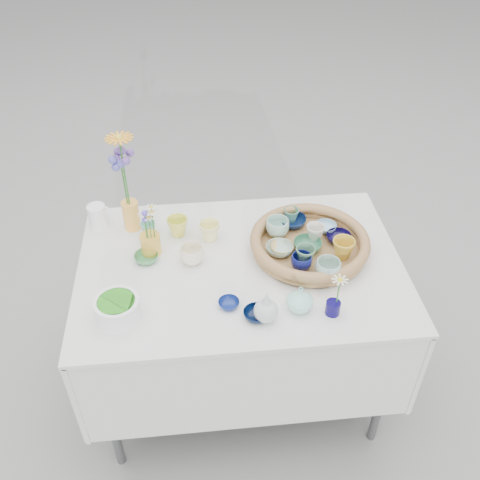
{
  "coord_description": "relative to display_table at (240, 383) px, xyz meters",
  "views": [
    {
      "loc": [
        -0.16,
        -1.54,
        2.16
      ],
      "look_at": [
        0.0,
        0.02,
        0.87
      ],
      "focal_mm": 40.0,
      "sensor_mm": 36.0,
      "label": 1
    }
  ],
  "objects": [
    {
      "name": "tray_ceramic_6",
      "position": [
        0.17,
        0.14,
        0.82
      ],
      "size": [
        0.1,
        0.1,
        0.08
      ],
      "primitive_type": "imported",
      "rotation": [
        0.0,
        0.0,
        -0.02
      ],
      "color": "#A0CCBA",
      "rests_on": "wicker_tray"
    },
    {
      "name": "tray_ceramic_7",
      "position": [
        0.31,
        0.1,
        0.82
      ],
      "size": [
        0.08,
        0.08,
        0.07
      ],
      "primitive_type": "imported",
      "rotation": [
        0.0,
        0.0,
        0.09
      ],
      "color": "silver",
      "rests_on": "wicker_tray"
    },
    {
      "name": "bud_vase_paleblue",
      "position": [
        0.06,
        -0.29,
        0.83
      ],
      "size": [
        0.09,
        0.09,
        0.13
      ],
      "primitive_type": null,
      "rotation": [
        0.0,
        0.0,
        -0.11
      ],
      "color": "silver",
      "rests_on": "display_table"
    },
    {
      "name": "loose_ceramic_2",
      "position": [
        -0.36,
        0.06,
        0.78
      ],
      "size": [
        0.12,
        0.12,
        0.03
      ],
      "primitive_type": "imported",
      "rotation": [
        0.0,
        0.0,
        -0.4
      ],
      "color": "#438F54",
      "rests_on": "display_table"
    },
    {
      "name": "tray_ceramic_2",
      "position": [
        0.4,
        -0.02,
        0.82
      ],
      "size": [
        0.11,
        0.11,
        0.08
      ],
      "primitive_type": "imported",
      "rotation": [
        0.0,
        0.0,
        0.25
      ],
      "color": "gold",
      "rests_on": "wicker_tray"
    },
    {
      "name": "hydrangea",
      "position": [
        -0.43,
        0.27,
        1.0
      ],
      "size": [
        0.1,
        0.1,
        0.29
      ],
      "primitive_type": null,
      "rotation": [
        0.0,
        0.0,
        -0.17
      ],
      "color": "#6D49A5",
      "rests_on": "tall_vase_yellow"
    },
    {
      "name": "white_pitcher",
      "position": [
        -0.57,
        0.3,
        0.82
      ],
      "size": [
        0.12,
        0.09,
        0.1
      ],
      "primitive_type": null,
      "rotation": [
        0.0,
        0.0,
        0.17
      ],
      "color": "white",
      "rests_on": "display_table"
    },
    {
      "name": "daisy_cup",
      "position": [
        -0.35,
        0.11,
        0.81
      ],
      "size": [
        0.1,
        0.1,
        0.09
      ],
      "primitive_type": "cylinder",
      "rotation": [
        0.0,
        0.0,
        0.32
      ],
      "color": "gold",
      "rests_on": "display_table"
    },
    {
      "name": "loose_ceramic_1",
      "position": [
        -0.11,
        0.17,
        0.81
      ],
      "size": [
        0.11,
        0.11,
        0.08
      ],
      "primitive_type": "imported",
      "rotation": [
        0.0,
        0.0,
        -0.33
      ],
      "color": "#FFF896",
      "rests_on": "display_table"
    },
    {
      "name": "bud_vase_cobalt",
      "position": [
        0.29,
        -0.29,
        0.79
      ],
      "size": [
        0.06,
        0.06,
        0.05
      ],
      "primitive_type": "cylinder",
      "rotation": [
        0.0,
        0.0,
        0.16
      ],
      "color": "#0A0445",
      "rests_on": "display_table"
    },
    {
      "name": "loose_ceramic_5",
      "position": [
        -0.36,
        0.22,
        0.79
      ],
      "size": [
        0.08,
        0.08,
        0.06
      ],
      "primitive_type": "imported",
      "rotation": [
        0.0,
        0.0,
        0.27
      ],
      "color": "#7EC9B4",
      "rests_on": "display_table"
    },
    {
      "name": "tray_ceramic_4",
      "position": [
        0.24,
        -0.04,
        0.82
      ],
      "size": [
        0.08,
        0.08,
        0.07
      ],
      "primitive_type": "imported",
      "rotation": [
        0.0,
        0.0,
        -0.11
      ],
      "color": "#558760",
      "rests_on": "wicker_tray"
    },
    {
      "name": "tray_ceramic_3",
      "position": [
        0.27,
        0.04,
        0.8
      ],
      "size": [
        0.14,
        0.14,
        0.04
      ],
      "primitive_type": "imported",
      "rotation": [
        0.0,
        0.0,
        0.25
      ],
      "color": "#367854",
      "rests_on": "wicker_tray"
    },
    {
      "name": "single_daisy",
      "position": [
        0.31,
        -0.28,
        0.87
      ],
      "size": [
        0.07,
        0.07,
        0.12
      ],
      "primitive_type": null,
      "rotation": [
        0.0,
        0.0,
        -0.08
      ],
      "color": "silver",
      "rests_on": "bud_vase_cobalt"
    },
    {
      "name": "tray_ceramic_12",
      "position": [
        0.24,
        0.23,
        0.81
      ],
      "size": [
        0.07,
        0.07,
        0.06
      ],
      "primitive_type": "imported",
      "rotation": [
        0.0,
        0.0,
        -0.08
      ],
      "color": "#468169",
      "rests_on": "wicker_tray"
    },
    {
      "name": "bud_vase_seafoam",
      "position": [
        0.18,
        -0.26,
        0.82
      ],
      "size": [
        0.12,
        0.12,
        0.1
      ],
      "primitive_type": "imported",
      "rotation": [
        0.0,
        0.0,
        0.3
      ],
      "color": "#A3E9D8",
      "rests_on": "display_table"
    },
    {
      "name": "wicker_tray",
      "position": [
        0.28,
        0.05,
        0.8
      ],
      "size": [
        0.47,
        0.47,
        0.08
      ],
      "primitive_type": null,
      "color": "brown",
      "rests_on": "display_table"
    },
    {
      "name": "tray_ceramic_9",
      "position": [
        0.22,
        -0.07,
        0.81
      ],
      "size": [
        0.1,
        0.1,
        0.06
      ],
      "primitive_type": "imported",
      "rotation": [
        0.0,
        0.0,
        -0.33
      ],
      "color": "navy",
      "rests_on": "wicker_tray"
    },
    {
      "name": "loose_ceramic_4",
      "position": [
        -0.06,
        -0.22,
        0.78
      ],
      "size": [
        0.08,
        0.08,
        0.02
      ],
      "primitive_type": "imported",
      "rotation": [
        0.0,
        0.0,
        0.06
      ],
      "color": "navy",
      "rests_on": "display_table"
    },
    {
      "name": "tray_ceramic_8",
      "position": [
        0.37,
        0.15,
        0.8
      ],
      "size": [
        0.11,
        0.11,
        0.03
      ],
      "primitive_type": "imported",
      "rotation": [
        0.0,
        0.0,
        0.3
      ],
      "color": "#8FBFD9",
      "rests_on": "wicker_tray"
    },
    {
      "name": "tray_ceramic_1",
      "position": [
        0.41,
        0.08,
        0.8
      ],
      "size": [
        0.12,
        0.12,
        0.03
      ],
      "primitive_type": "imported",
      "rotation": [
        0.0,
        0.0,
        -0.26
      ],
      "color": "black",
      "rests_on": "wicker_tray"
    },
    {
      "name": "tray_ceramic_11",
      "position": [
        0.31,
        -0.12,
        0.82
      ],
      "size": [
        0.11,
        0.11,
        0.08
      ],
      "primitive_type": "imported",
      "rotation": [
        0.0,
        0.0,
        0.16
      ],
      "color": "#9CC6BC",
      "rests_on": "wicker_tray"
    },
    {
      "name": "tray_ceramic_0",
      "position": [
        0.24,
        0.2,
        0.8
      ],
      "size": [
        0.15,
        0.15,
        0.04
      ],
      "primitive_type": "imported",
      "rotation": [
        0.0,
        0.0,
        0.38
      ],
      "color": "#0D2049",
      "rests_on": "wicker_tray"
    },
    {
      "name": "gerbera",
      "position": [
        -0.43,
        0.26,
        1.05
      ],
      "size": [
        0.15,
        0.15,
        0.32
      ],
      "primitive_type": null,
      "rotation": [
        0.0,
        0.0,
        0.24
      ],
      "color": "orange",
      "rests_on": "tall_vase_yellow"
    },
    {
      "name": "tall_vase_yellow",
      "position": [
        -0.43,
        0.28,
        0.83
      ],
      "size": [
        0.08,
        0.08,
        0.13
      ],
      "primitive_type": "cylinder",
      "rotation": [
        0.0,
        0.0,
        -0.16
      ],
      "color": "#FFB149",
      "rests_on": "display_table"
    },
    {
      "name": "display_table",
      "position": [
        0.0,
        0.0,
        0.0
      ],
      "size": [
        1.26,
        0.86,
        0.77
      ],
      "primitive_type": null,
      "color": "silver",
      "rests_on": "ground"
    },
    {
      "name": "fluted_bowl",
      "position": [
        -0.45,
        -0.23,
        0.81
      ],
      "size": [
        0.19,
        0.19,
        0.08
      ],
      "primitive_type": null,
      "rotation": [
        0.0,
        0.0,
        0.22
      ],
      "color": "white",
      "rests_on": "display_table"
    },
    {
      "name": "loose_ceramic_6",
      "position": [
        0.03,
        -0.28,
        0.78
      ],
      "size": [
        0.1,
        0.1,
        0.03
      ],
      "primitive_type": "imported",
      "rotation": [
        0.0,
        0.0,
        0.08
      ],
      "color": "black",
      "rests_on": "display_table"
    },
    {
      "name": "loose_ceramic_0",
      "position": [
        -0.24,
        0.21,
        0.81
      ],
      "size": [
        0.09,
        0.09,
        0.08
      ],
      "primitive_type": "imported",
      "rotation": [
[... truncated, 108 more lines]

